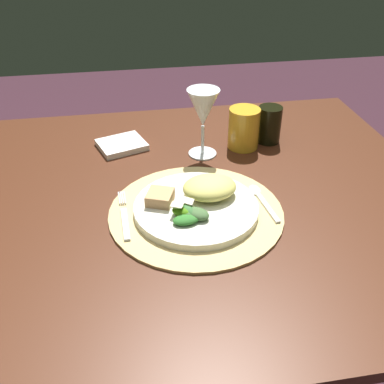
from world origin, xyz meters
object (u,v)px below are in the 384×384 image
Objects in this scene: dinner_plate at (196,208)px; wine_glass at (203,110)px; spoon at (260,197)px; napkin at (122,145)px; dark_tumbler at (269,124)px; dining_table at (161,254)px; amber_tumbler at (244,128)px; fork at (124,216)px.

dinner_plate is 1.50× the size of wine_glass.
wine_glass is (-0.08, 0.22, 0.11)m from spoon.
spoon is at bearing -45.64° from napkin.
spoon is at bearing 10.05° from dinner_plate.
spoon is at bearing -111.07° from dark_tumbler.
dinner_plate is 0.27m from wine_glass.
dining_table is 0.28m from spoon.
amber_tumbler reaches higher than spoon.
dinner_plate is 0.15m from spoon.
fork is at bearing -139.96° from amber_tumbler.
dinner_plate is (0.07, -0.07, 0.17)m from dining_table.
fork is at bearing 178.98° from dinner_plate.
napkin is at bearing 88.92° from fork.
fork reaches higher than dining_table.
dinner_plate is at bearing -1.02° from fork.
amber_tumbler is (0.31, -0.05, 0.04)m from napkin.
wine_glass reaches higher than fork.
wine_glass is at bearing 49.75° from fork.
fork is at bearing -175.50° from spoon.
dining_table is at bearing -145.24° from dark_tumbler.
dining_table is 4.96× the size of dinner_plate.
dark_tumbler is (0.07, 0.02, -0.00)m from amber_tumbler.
fork is at bearing -143.88° from dark_tumbler.
spoon is (0.29, 0.02, 0.00)m from fork.
wine_glass is (0.13, 0.18, 0.28)m from dining_table.
dining_table is 11.10× the size of napkin.
amber_tumbler is at bearing 83.67° from spoon.
dining_table is 0.35m from wine_glass.
spoon is 1.35× the size of amber_tumbler.
dinner_plate is 0.32m from amber_tumbler.
wine_glass reaches higher than dark_tumbler.
wine_glass is at bearing 110.79° from spoon.
dining_table is 13.10× the size of dark_tumbler.
dinner_plate is 2.44× the size of amber_tumbler.
amber_tumbler is (0.17, 0.27, 0.04)m from dinner_plate.
amber_tumbler reaches higher than dining_table.
dining_table is 0.44m from dark_tumbler.
dark_tumbler reaches higher than napkin.
spoon is at bearing -11.42° from dining_table.
dining_table is at bearing 135.97° from dinner_plate.
napkin is at bearing 171.42° from amber_tumbler.
wine_glass is at bearing -167.23° from dark_tumbler.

